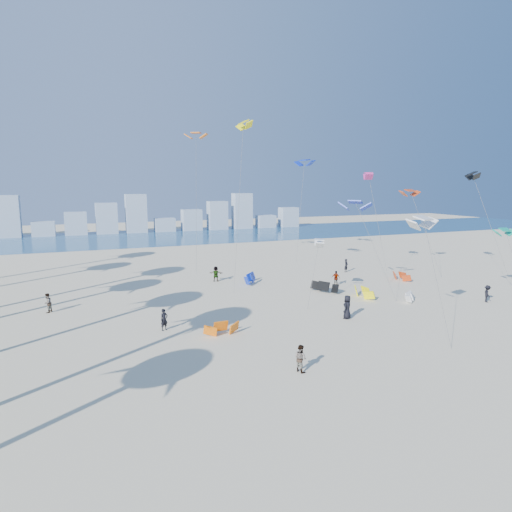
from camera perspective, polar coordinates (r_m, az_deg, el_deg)
name	(u,v)px	position (r m, az deg, el deg)	size (l,w,h in m)	color
ground	(319,391)	(24.27, 8.02, -16.72)	(220.00, 220.00, 0.00)	beige
ocean	(136,238)	(92.09, -15.03, 2.26)	(220.00, 220.00, 0.00)	navy
kitesurfer_near	(164,320)	(33.50, -11.64, -7.96)	(0.59, 0.38, 1.61)	black
kitesurfer_mid	(300,358)	(26.12, 5.69, -12.85)	(0.77, 0.60, 1.58)	gray
kitesurfers_far	(289,287)	(42.93, 4.19, -3.95)	(37.62, 18.84, 1.89)	black
grounded_kites	(323,290)	(43.82, 8.50, -4.27)	(26.25, 16.53, 0.99)	orange
flying_kites	(345,176)	(49.16, 11.25, 9.95)	(29.57, 37.90, 17.31)	white
distant_skyline	(124,219)	(101.56, -16.48, 4.57)	(85.00, 3.00, 8.40)	#9EADBF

